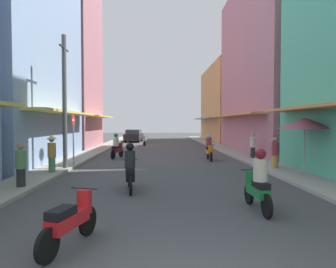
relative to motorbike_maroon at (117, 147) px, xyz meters
name	(u,v)px	position (x,y,z in m)	size (l,w,h in m)	color
ground_plane	(163,155)	(2.92, 2.05, -0.70)	(96.40, 96.40, 0.00)	#424244
sidewalk_left	(88,154)	(-2.30, 2.05, -0.64)	(1.62, 51.82, 0.12)	#9E9991
sidewalk_right	(237,153)	(8.13, 2.05, -0.64)	(1.62, 51.82, 0.12)	#9E9991
building_left_mid	(2,6)	(-6.11, -1.57, 8.06)	(7.05, 10.77, 17.55)	#8CA5CC
building_left_far	(61,62)	(-6.11, 8.64, 7.00)	(7.05, 8.14, 15.42)	#B7727F
building_right_mid	(278,65)	(11.94, 4.34, 5.98)	(7.05, 13.71, 13.37)	#B7727F
building_right_far	(233,104)	(11.93, 18.46, 3.85)	(7.05, 13.63, 9.13)	#D88C4C
motorbike_maroon	(117,147)	(0.00, 0.00, 0.00)	(0.70, 1.76, 1.58)	black
motorbike_silver	(144,141)	(1.27, 10.43, -0.20)	(0.55, 1.81, 0.96)	black
motorbike_red	(71,218)	(1.00, -13.65, -0.20)	(0.70, 1.76, 0.96)	black
motorbike_black	(130,169)	(1.63, -9.22, 0.00)	(0.55, 1.81, 1.58)	black
motorbike_green	(258,183)	(5.04, -11.59, 0.00)	(0.55, 1.81, 1.58)	black
motorbike_orange	(209,148)	(5.61, -1.25, 0.00)	(0.55, 1.81, 1.58)	black
parked_car	(134,136)	(-0.23, 16.68, 0.04)	(2.10, 4.23, 1.45)	black
pedestrian_foreground	(52,153)	(-1.95, -6.07, 0.24)	(0.44, 0.44, 1.68)	#598C59
pedestrian_crossing	(253,146)	(8.27, -1.09, 0.11)	(0.34, 0.34, 1.63)	#262628
pedestrian_midway	(275,154)	(7.98, -5.27, 0.08)	(0.34, 0.34, 1.57)	#BF8C3F
pedestrian_far	(21,167)	(-1.95, -8.98, 0.07)	(0.34, 0.34, 1.55)	#262628
vendor_umbrella	(305,123)	(8.41, -7.16, 1.49)	(2.11, 2.11, 2.42)	#99999E
utility_pole	(65,102)	(-1.74, -4.90, 2.49)	(0.20, 1.20, 6.23)	#4C4C4F
street_sign_no_entry	(73,133)	(-1.64, -3.86, 1.01)	(0.07, 0.60, 2.65)	gray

